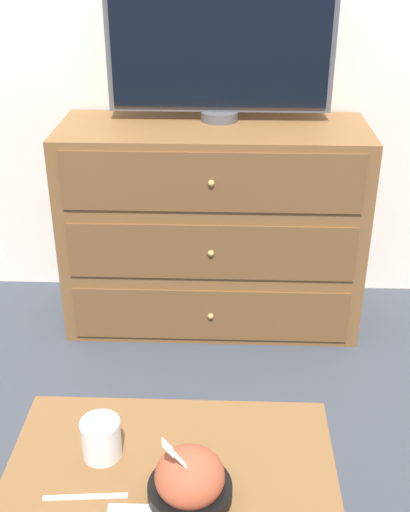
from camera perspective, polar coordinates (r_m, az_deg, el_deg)
The scene contains 7 objects.
ground_plane at distance 2.99m, azimuth -1.17°, elevation -2.57°, with size 12.00×12.00×0.00m, color #383D47.
dresser at distance 2.57m, azimuth 0.68°, elevation 2.55°, with size 1.16×0.46×0.83m.
tv at distance 2.45m, azimuth 1.36°, elevation 18.05°, with size 0.84×0.14×0.52m.
coffee_table at distance 1.49m, azimuth -3.10°, elevation -21.39°, with size 0.71×0.52×0.45m.
takeout_bowl at distance 1.37m, azimuth -1.36°, elevation -19.34°, with size 0.17×0.17×0.18m.
drink_cup at distance 1.48m, azimuth -9.20°, elevation -15.88°, with size 0.09×0.09×0.09m.
knife at distance 1.42m, azimuth -10.58°, elevation -20.30°, with size 0.17×0.02×0.01m.
Camera 1 is at (0.16, -2.58, 1.49)m, focal length 45.00 mm.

